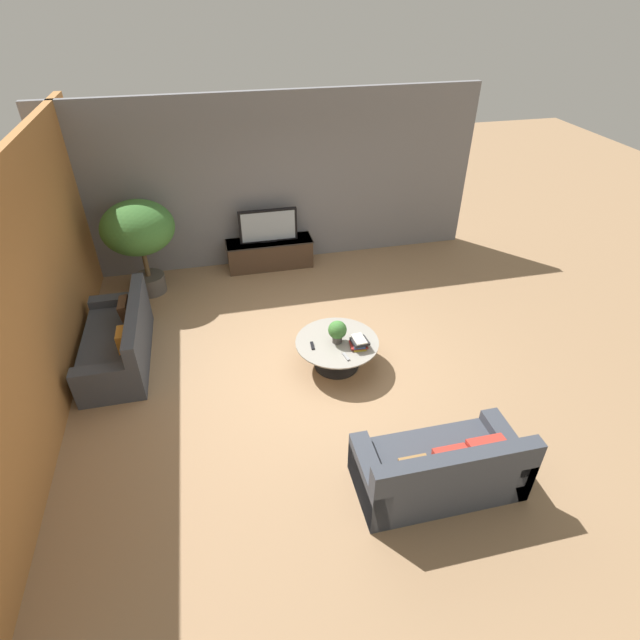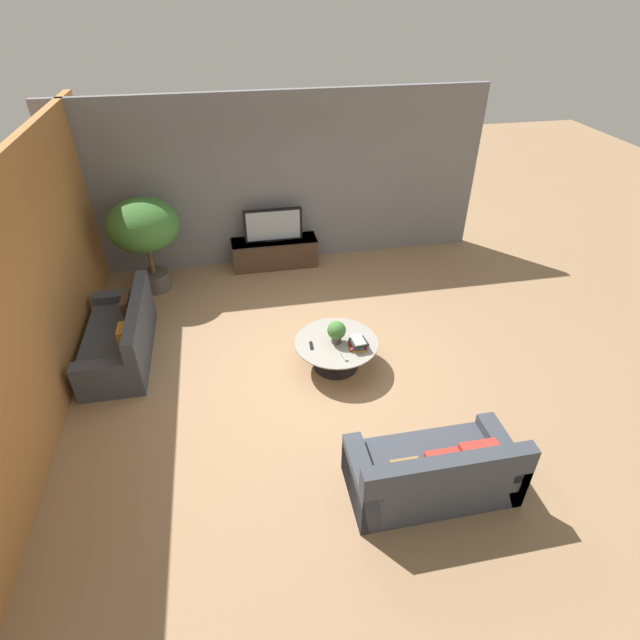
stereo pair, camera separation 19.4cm
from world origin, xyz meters
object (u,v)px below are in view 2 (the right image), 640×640
at_px(couch_near_entry, 433,473).
at_px(couch_by_wall, 121,339).
at_px(coffee_table, 336,349).
at_px(media_console, 275,252).
at_px(television, 273,225).
at_px(potted_plant_tabletop, 337,331).
at_px(potted_palm_tall, 144,229).

bearing_deg(couch_near_entry, couch_by_wall, -40.95).
height_order(coffee_table, couch_near_entry, couch_near_entry).
height_order(media_console, television, television).
bearing_deg(coffee_table, potted_plant_tabletop, -102.11).
bearing_deg(couch_by_wall, media_console, 132.55).
xyz_separation_m(coffee_table, potted_palm_tall, (-2.63, 2.64, 0.82)).
bearing_deg(television, couch_near_entry, -78.89).
height_order(television, coffee_table, television).
relative_size(coffee_table, couch_near_entry, 0.66).
bearing_deg(television, coffee_table, -80.92).
distance_m(media_console, potted_plant_tabletop, 3.13).
bearing_deg(media_console, potted_palm_tall, -168.63).
distance_m(television, couch_near_entry, 5.39).
relative_size(couch_near_entry, potted_plant_tabletop, 5.27).
relative_size(media_console, couch_by_wall, 0.83).
height_order(coffee_table, potted_plant_tabletop, potted_plant_tabletop).
relative_size(couch_by_wall, potted_palm_tall, 1.18).
bearing_deg(couch_near_entry, potted_plant_tabletop, -76.01).
bearing_deg(potted_palm_tall, couch_by_wall, -99.67).
relative_size(television, potted_plant_tabletop, 3.19).
xyz_separation_m(couch_by_wall, potted_plant_tabletop, (2.94, -0.83, 0.32)).
height_order(television, couch_near_entry, television).
xyz_separation_m(television, couch_by_wall, (-2.45, -2.25, -0.53)).
bearing_deg(potted_plant_tabletop, television, 99.01).
bearing_deg(potted_plant_tabletop, couch_by_wall, 164.23).
bearing_deg(television, media_console, 90.00).
distance_m(couch_by_wall, couch_near_entry, 4.61).
xyz_separation_m(television, coffee_table, (0.49, -3.06, -0.52)).
bearing_deg(television, potted_palm_tall, -168.67).
bearing_deg(potted_palm_tall, potted_plant_tabletop, -45.22).
distance_m(couch_near_entry, potted_palm_tall, 5.85).
bearing_deg(media_console, television, -90.00).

